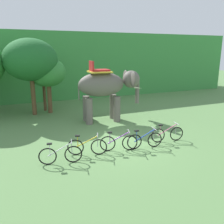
{
  "coord_description": "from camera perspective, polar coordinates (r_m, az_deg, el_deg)",
  "views": [
    {
      "loc": [
        -4.82,
        -10.02,
        4.38
      ],
      "look_at": [
        -0.12,
        1.0,
        1.3
      ],
      "focal_mm": 38.42,
      "sensor_mm": 36.0,
      "label": 1
    }
  ],
  "objects": [
    {
      "name": "elephant",
      "position": [
        15.03,
        -1.31,
        6.08
      ],
      "size": [
        4.2,
        2.09,
        3.78
      ],
      "color": "#665E56",
      "rests_on": "ground"
    },
    {
      "name": "bike_blue",
      "position": [
        11.18,
        7.76,
        -6.65
      ],
      "size": [
        1.7,
        0.52,
        0.92
      ],
      "color": "black",
      "rests_on": "ground"
    },
    {
      "name": "foliage_hedge",
      "position": [
        24.79,
        -12.07,
        10.93
      ],
      "size": [
        36.0,
        6.0,
        6.01
      ],
      "primitive_type": "cube",
      "color": "#3D8E42",
      "rests_on": "ground"
    },
    {
      "name": "ground_plane",
      "position": [
        11.95,
        2.44,
        -7.1
      ],
      "size": [
        80.0,
        80.0,
        0.0
      ],
      "primitive_type": "plane",
      "color": "#567F47"
    },
    {
      "name": "bike_purple",
      "position": [
        10.81,
        1.59,
        -7.27
      ],
      "size": [
        1.65,
        0.66,
        0.92
      ],
      "color": "black",
      "rests_on": "ground"
    },
    {
      "name": "bike_white",
      "position": [
        9.84,
        -12.17,
        -9.88
      ],
      "size": [
        1.69,
        0.54,
        0.92
      ],
      "color": "black",
      "rests_on": "ground"
    },
    {
      "name": "bike_yellow",
      "position": [
        10.44,
        -5.94,
        -8.16
      ],
      "size": [
        1.62,
        0.74,
        0.92
      ],
      "color": "black",
      "rests_on": "ground"
    },
    {
      "name": "tree_left",
      "position": [
        18.29,
        -16.21,
        10.0
      ],
      "size": [
        2.22,
        2.22,
        4.5
      ],
      "color": "brown",
      "rests_on": "ground"
    },
    {
      "name": "tree_center_right",
      "position": [
        17.52,
        -15.0,
        9.03
      ],
      "size": [
        2.46,
        2.46,
        3.91
      ],
      "color": "brown",
      "rests_on": "ground"
    },
    {
      "name": "bike_pink",
      "position": [
        12.17,
        13.02,
        -5.13
      ],
      "size": [
        1.7,
        0.52,
        0.92
      ],
      "color": "black",
      "rests_on": "ground"
    },
    {
      "name": "tree_right",
      "position": [
        17.24,
        -18.85,
        11.63
      ],
      "size": [
        3.59,
        3.59,
        5.19
      ],
      "color": "brown",
      "rests_on": "ground"
    }
  ]
}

